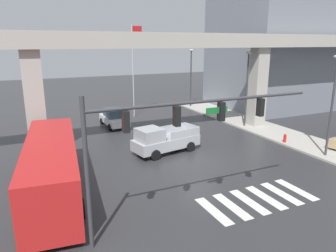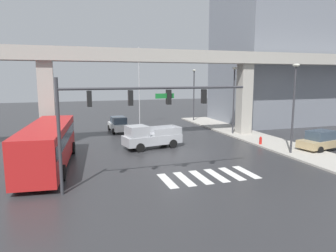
# 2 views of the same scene
# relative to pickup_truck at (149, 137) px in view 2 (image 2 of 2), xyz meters

# --- Properties ---
(ground_plane) EXTENTS (120.00, 120.00, 0.00)m
(ground_plane) POSITION_rel_pickup_truck_xyz_m (1.56, -2.86, -0.99)
(ground_plane) COLOR #2D2D30
(crosswalk_stripes) EXTENTS (6.05, 2.80, 0.01)m
(crosswalk_stripes) POSITION_rel_pickup_truck_xyz_m (1.56, -8.75, -0.98)
(crosswalk_stripes) COLOR silver
(crosswalk_stripes) RESTS_ON ground
(elevated_overpass) EXTENTS (56.28, 2.07, 8.80)m
(elevated_overpass) POSITION_rel_pickup_truck_xyz_m (1.56, 3.32, 6.53)
(elevated_overpass) COLOR #ADA89E
(elevated_overpass) RESTS_ON ground
(office_building) EXTENTS (14.00, 11.76, 29.54)m
(office_building) POSITION_rel_pickup_truck_xyz_m (20.50, 10.73, 13.78)
(office_building) COLOR gray
(office_building) RESTS_ON ground
(sidewalk_east) EXTENTS (4.00, 36.00, 0.15)m
(sidewalk_east) POSITION_rel_pickup_truck_xyz_m (11.50, -0.86, -0.91)
(sidewalk_east) COLOR #ADA89E
(sidewalk_east) RESTS_ON ground
(pickup_truck) EXTENTS (5.36, 2.80, 2.08)m
(pickup_truck) POSITION_rel_pickup_truck_xyz_m (0.00, 0.00, 0.00)
(pickup_truck) COLOR #A8AAAF
(pickup_truck) RESTS_ON ground
(city_bus) EXTENTS (3.71, 11.01, 2.99)m
(city_bus) POSITION_rel_pickup_truck_xyz_m (-8.09, -3.55, 0.73)
(city_bus) COLOR red
(city_bus) RESTS_ON ground
(sedan_tan) EXTENTS (4.55, 2.54, 1.72)m
(sedan_tan) POSITION_rel_pickup_truck_xyz_m (13.73, -5.37, -0.14)
(sedan_tan) COLOR tan
(sedan_tan) RESTS_ON ground
(sedan_white) EXTENTS (2.13, 4.39, 1.72)m
(sedan_white) POSITION_rel_pickup_truck_xyz_m (-1.18, 9.16, -0.14)
(sedan_white) COLOR silver
(sedan_white) RESTS_ON ground
(traffic_signal_mast) EXTENTS (10.89, 0.32, 6.20)m
(traffic_signal_mast) POSITION_rel_pickup_truck_xyz_m (-3.55, -9.06, 3.68)
(traffic_signal_mast) COLOR #38383D
(traffic_signal_mast) RESTS_ON ground
(street_lamp_near_corner) EXTENTS (0.44, 0.70, 7.24)m
(street_lamp_near_corner) POSITION_rel_pickup_truck_xyz_m (10.30, -5.77, 3.57)
(street_lamp_near_corner) COLOR #38383D
(street_lamp_near_corner) RESTS_ON ground
(street_lamp_mid_block) EXTENTS (0.44, 0.70, 7.24)m
(street_lamp_mid_block) POSITION_rel_pickup_truck_xyz_m (10.30, 3.46, 3.57)
(street_lamp_mid_block) COLOR #38383D
(street_lamp_mid_block) RESTS_ON ground
(street_lamp_far_north) EXTENTS (0.44, 0.70, 7.24)m
(street_lamp_far_north) POSITION_rel_pickup_truck_xyz_m (10.30, 14.36, 3.57)
(street_lamp_far_north) COLOR #38383D
(street_lamp_far_north) RESTS_ON ground
(fire_hydrant) EXTENTS (0.24, 0.24, 0.85)m
(fire_hydrant) POSITION_rel_pickup_truck_xyz_m (9.90, -2.23, -0.56)
(fire_hydrant) COLOR red
(fire_hydrant) RESTS_ON ground
(flagpole) EXTENTS (1.16, 0.12, 9.88)m
(flagpole) POSITION_rel_pickup_truck_xyz_m (2.13, 12.41, 4.74)
(flagpole) COLOR silver
(flagpole) RESTS_ON ground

